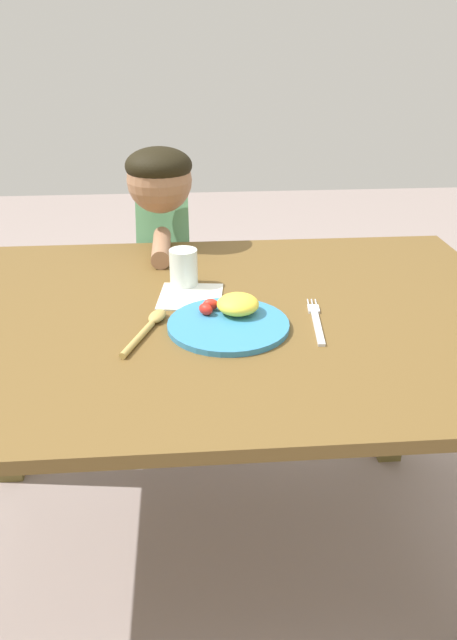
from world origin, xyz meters
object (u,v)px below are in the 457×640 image
(plate, at_px, (230,318))
(drinking_cup, at_px, (184,268))
(person, at_px, (166,284))
(fork, at_px, (316,321))
(spoon, at_px, (149,325))

(plate, relative_size, drinking_cup, 2.78)
(person, bearing_deg, drinking_cup, 98.06)
(fork, bearing_deg, spoon, 96.91)
(spoon, height_order, drinking_cup, drinking_cup)
(fork, xyz_separation_m, spoon, (-0.35, -0.00, 0.01))
(plate, relative_size, fork, 1.16)
(plate, distance_m, spoon, 0.17)
(fork, bearing_deg, drinking_cup, 57.52)
(spoon, relative_size, drinking_cup, 2.18)
(fork, relative_size, drinking_cup, 2.40)
(plate, bearing_deg, spoon, -177.40)
(plate, relative_size, person, 0.25)
(plate, relative_size, spoon, 1.27)
(fork, relative_size, person, 0.22)
(spoon, xyz_separation_m, person, (0.02, 0.64, -0.17))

